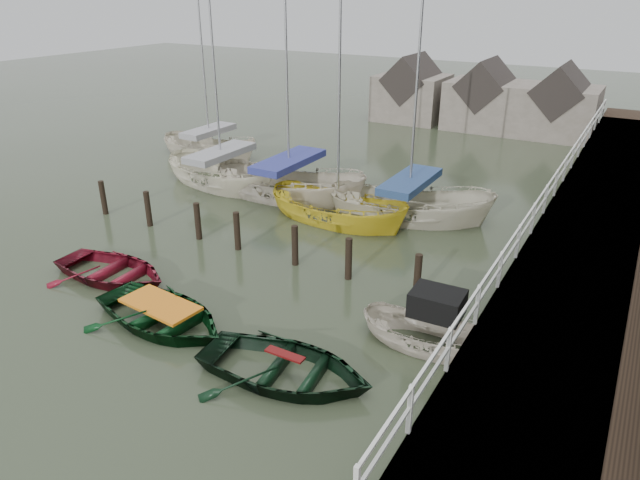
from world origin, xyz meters
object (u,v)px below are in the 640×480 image
Objects in this scene: motorboat at (431,343)px; rowboat_green at (163,325)px; sailboat_a at (223,184)px; sailboat_c at (338,220)px; sailboat_b at (290,196)px; sailboat_e at (211,155)px; sailboat_d at (408,216)px; rowboat_red at (113,278)px; rowboat_dkgreen at (286,379)px.

rowboat_green is at bearing 109.86° from motorboat.
sailboat_a is 1.01× the size of sailboat_c.
sailboat_b is at bearing -76.33° from sailboat_a.
sailboat_c is (3.11, -1.28, -0.05)m from sailboat_b.
sailboat_b is 8.08m from sailboat_e.
sailboat_d is at bearing -49.94° from sailboat_c.
rowboat_red is 9.24m from sailboat_b.
sailboat_b is (-9.37, 7.70, -0.06)m from motorboat.
sailboat_e reaches higher than rowboat_green.
rowboat_dkgreen is 0.39× the size of sailboat_c.
sailboat_a reaches higher than rowboat_dkgreen.
sailboat_c is at bearing 42.26° from motorboat.
sailboat_e is at bearing 24.84° from rowboat_red.
sailboat_b reaches higher than sailboat_a.
sailboat_b is (0.73, 9.21, 0.06)m from rowboat_red.
sailboat_d is 1.21× the size of sailboat_e.
rowboat_dkgreen is 14.79m from sailboat_a.
rowboat_green is at bearing -138.16° from sailboat_a.
sailboat_e is (-10.46, 4.66, 0.05)m from sailboat_c.
rowboat_red is 0.94× the size of rowboat_dkgreen.
sailboat_a is at bearing -135.01° from sailboat_e.
sailboat_a is at bearing 14.77° from rowboat_red.
sailboat_d is at bearing -75.85° from sailboat_a.
rowboat_dkgreen is at bearing -103.91° from rowboat_red.
rowboat_red is 0.33× the size of sailboat_d.
motorboat is 8.98m from sailboat_d.
rowboat_red is at bearing 96.49° from motorboat.
sailboat_d is (2.83, 10.79, 0.06)m from rowboat_green.
rowboat_red is 11.39m from sailboat_d.
sailboat_a is (-2.87, 9.02, 0.06)m from rowboat_red.
rowboat_green is 0.39× the size of sailboat_a.
sailboat_a is 9.05m from sailboat_d.
sailboat_a is at bearing 88.64° from sailboat_b.
sailboat_e is at bearing 37.95° from rowboat_dkgreen.
motorboat is 20.05m from sailboat_e.
sailboat_c is 1.08× the size of sailboat_e.
sailboat_b reaches higher than sailboat_c.
rowboat_green is 0.34× the size of sailboat_b.
motorboat reaches higher than rowboat_red.
rowboat_dkgreen is at bearing -151.86° from sailboat_b.
sailboat_b is 1.05× the size of sailboat_d.
rowboat_green is 1.13× the size of motorboat.
sailboat_c is 2.85m from sailboat_d.
sailboat_c is at bearing -116.88° from sailboat_b.
rowboat_dkgreen is at bearing -88.16° from rowboat_green.
rowboat_dkgreen is 1.12× the size of motorboat.
rowboat_red is 0.94× the size of rowboat_green.
sailboat_a is at bearing 80.86° from sailboat_d.
sailboat_a reaches higher than rowboat_green.
rowboat_green is 0.42× the size of sailboat_e.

